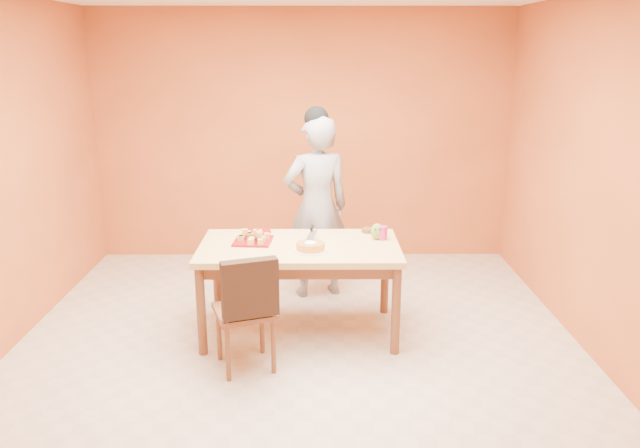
{
  "coord_description": "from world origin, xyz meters",
  "views": [
    {
      "loc": [
        0.14,
        -4.29,
        2.28
      ],
      "look_at": [
        0.18,
        0.3,
        0.98
      ],
      "focal_mm": 35.0,
      "sensor_mm": 36.0,
      "label": 1
    }
  ],
  "objects_px": {
    "egg_ornament": "(377,231)",
    "dining_chair": "(244,309)",
    "checker_tin": "(368,230)",
    "red_dinner_plate": "(258,232)",
    "dining_table": "(300,256)",
    "magenta_glass": "(382,233)",
    "sponge_cake": "(311,246)",
    "person": "(317,208)",
    "pastry_platter": "(253,241)"
  },
  "relations": [
    {
      "from": "egg_ornament",
      "to": "dining_chair",
      "type": "bearing_deg",
      "value": -143.19
    },
    {
      "from": "egg_ornament",
      "to": "checker_tin",
      "type": "relative_size",
      "value": 1.19
    },
    {
      "from": "red_dinner_plate",
      "to": "egg_ornament",
      "type": "bearing_deg",
      "value": -11.18
    },
    {
      "from": "dining_table",
      "to": "red_dinner_plate",
      "type": "xyz_separation_m",
      "value": [
        -0.36,
        0.34,
        0.1
      ]
    },
    {
      "from": "dining_table",
      "to": "magenta_glass",
      "type": "xyz_separation_m",
      "value": [
        0.68,
        0.14,
        0.15
      ]
    },
    {
      "from": "red_dinner_plate",
      "to": "checker_tin",
      "type": "bearing_deg",
      "value": 0.5
    },
    {
      "from": "sponge_cake",
      "to": "egg_ornament",
      "type": "bearing_deg",
      "value": 28.92
    },
    {
      "from": "sponge_cake",
      "to": "checker_tin",
      "type": "relative_size",
      "value": 2.0
    },
    {
      "from": "dining_chair",
      "to": "person",
      "type": "height_order",
      "value": "person"
    },
    {
      "from": "egg_ornament",
      "to": "magenta_glass",
      "type": "distance_m",
      "value": 0.05
    },
    {
      "from": "dining_chair",
      "to": "checker_tin",
      "type": "bearing_deg",
      "value": 25.54
    },
    {
      "from": "dining_chair",
      "to": "egg_ornament",
      "type": "distance_m",
      "value": 1.32
    },
    {
      "from": "person",
      "to": "magenta_glass",
      "type": "relative_size",
      "value": 15.31
    },
    {
      "from": "dining_table",
      "to": "dining_chair",
      "type": "relative_size",
      "value": 1.78
    },
    {
      "from": "red_dinner_plate",
      "to": "checker_tin",
      "type": "xyz_separation_m",
      "value": [
        0.94,
        0.01,
        0.01
      ]
    },
    {
      "from": "red_dinner_plate",
      "to": "pastry_platter",
      "type": "bearing_deg",
      "value": -93.91
    },
    {
      "from": "dining_table",
      "to": "egg_ornament",
      "type": "bearing_deg",
      "value": 12.81
    },
    {
      "from": "person",
      "to": "pastry_platter",
      "type": "distance_m",
      "value": 0.93
    },
    {
      "from": "red_dinner_plate",
      "to": "checker_tin",
      "type": "distance_m",
      "value": 0.94
    },
    {
      "from": "person",
      "to": "sponge_cake",
      "type": "bearing_deg",
      "value": 70.49
    },
    {
      "from": "dining_table",
      "to": "checker_tin",
      "type": "distance_m",
      "value": 0.68
    },
    {
      "from": "person",
      "to": "egg_ornament",
      "type": "relative_size",
      "value": 12.75
    },
    {
      "from": "pastry_platter",
      "to": "magenta_glass",
      "type": "xyz_separation_m",
      "value": [
        1.06,
        0.06,
        0.05
      ]
    },
    {
      "from": "red_dinner_plate",
      "to": "dining_table",
      "type": "bearing_deg",
      "value": -43.38
    },
    {
      "from": "pastry_platter",
      "to": "egg_ornament",
      "type": "bearing_deg",
      "value": 3.88
    },
    {
      "from": "dining_chair",
      "to": "red_dinner_plate",
      "type": "xyz_separation_m",
      "value": [
        0.03,
        0.95,
        0.3
      ]
    },
    {
      "from": "dining_chair",
      "to": "sponge_cake",
      "type": "relative_size",
      "value": 4.01
    },
    {
      "from": "dining_chair",
      "to": "pastry_platter",
      "type": "distance_m",
      "value": 0.74
    },
    {
      "from": "pastry_platter",
      "to": "egg_ornament",
      "type": "relative_size",
      "value": 2.23
    },
    {
      "from": "person",
      "to": "magenta_glass",
      "type": "height_order",
      "value": "person"
    },
    {
      "from": "dining_table",
      "to": "dining_chair",
      "type": "distance_m",
      "value": 0.75
    },
    {
      "from": "dining_chair",
      "to": "pastry_platter",
      "type": "bearing_deg",
      "value": 70.26
    },
    {
      "from": "dining_table",
      "to": "person",
      "type": "bearing_deg",
      "value": 80.58
    },
    {
      "from": "pastry_platter",
      "to": "checker_tin",
      "type": "relative_size",
      "value": 2.66
    },
    {
      "from": "checker_tin",
      "to": "dining_table",
      "type": "bearing_deg",
      "value": -148.8
    },
    {
      "from": "dining_table",
      "to": "sponge_cake",
      "type": "distance_m",
      "value": 0.22
    },
    {
      "from": "dining_table",
      "to": "magenta_glass",
      "type": "height_order",
      "value": "magenta_glass"
    },
    {
      "from": "dining_chair",
      "to": "magenta_glass",
      "type": "distance_m",
      "value": 1.35
    },
    {
      "from": "red_dinner_plate",
      "to": "sponge_cake",
      "type": "relative_size",
      "value": 0.99
    },
    {
      "from": "magenta_glass",
      "to": "checker_tin",
      "type": "bearing_deg",
      "value": 115.93
    },
    {
      "from": "sponge_cake",
      "to": "magenta_glass",
      "type": "height_order",
      "value": "magenta_glass"
    },
    {
      "from": "dining_chair",
      "to": "red_dinner_plate",
      "type": "height_order",
      "value": "dining_chair"
    },
    {
      "from": "dining_table",
      "to": "pastry_platter",
      "type": "relative_size",
      "value": 5.36
    },
    {
      "from": "dining_chair",
      "to": "checker_tin",
      "type": "relative_size",
      "value": 8.01
    },
    {
      "from": "dining_table",
      "to": "red_dinner_plate",
      "type": "distance_m",
      "value": 0.51
    },
    {
      "from": "sponge_cake",
      "to": "checker_tin",
      "type": "distance_m",
      "value": 0.7
    },
    {
      "from": "person",
      "to": "egg_ornament",
      "type": "height_order",
      "value": "person"
    },
    {
      "from": "dining_table",
      "to": "person",
      "type": "distance_m",
      "value": 0.87
    },
    {
      "from": "dining_chair",
      "to": "egg_ornament",
      "type": "relative_size",
      "value": 6.71
    },
    {
      "from": "magenta_glass",
      "to": "checker_tin",
      "type": "distance_m",
      "value": 0.24
    }
  ]
}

